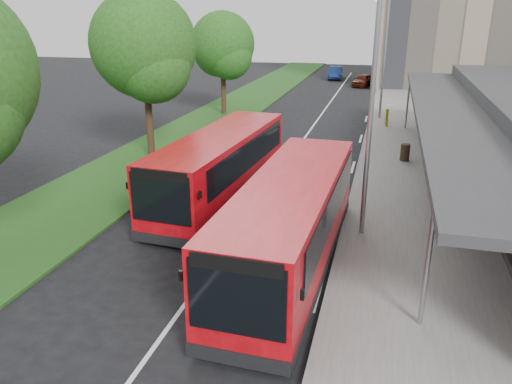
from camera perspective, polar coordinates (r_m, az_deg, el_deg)
ground at (r=16.36m, az=-3.45°, el=-6.33°), size 120.00×120.00×0.00m
pavement at (r=34.67m, az=16.80°, el=7.24°), size 5.00×80.00×0.15m
grass_verge at (r=36.57m, az=-4.17°, el=8.62°), size 5.00×80.00×0.10m
lane_centre_line at (r=30.15m, az=5.47°, el=6.04°), size 0.12×70.00×0.01m
kerb_dashes at (r=33.71m, az=12.21°, el=7.17°), size 0.12×56.00×0.01m
tree_mid at (r=25.83m, az=-12.62°, el=15.36°), size 5.16×5.16×8.29m
tree_far at (r=36.94m, az=-3.83°, el=16.04°), size 4.55×4.55×7.29m
lamp_post_near at (r=16.10m, az=12.81°, el=10.48°), size 1.44×0.28×8.00m
lamp_post_far at (r=35.99m, az=14.40°, el=15.40°), size 1.44×0.28×8.00m
bus_main at (r=14.56m, az=3.97°, el=-3.63°), size 2.83×9.90×2.78m
bus_second at (r=19.87m, az=-4.09°, el=2.84°), size 3.12×9.79×2.73m
litter_bin at (r=26.13m, az=16.66°, el=4.36°), size 0.53×0.53×0.84m
bollard at (r=33.81m, az=14.72°, el=8.22°), size 0.24×0.24×1.12m
car_near at (r=52.81m, az=12.14°, el=12.39°), size 2.33×3.90×1.24m
car_far at (r=58.15m, az=9.06°, el=13.31°), size 1.62×4.16×1.35m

